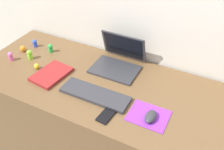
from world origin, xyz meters
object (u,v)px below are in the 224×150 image
Objects in this scene: toy_figurine_green at (51,48)px; laptop at (119,59)px; keyboard at (95,94)px; mouse at (151,116)px; cell_phone at (107,115)px; toy_figurine_yellow at (37,66)px; toy_figurine_lime at (30,54)px; notebook_pad at (51,74)px; toy_figurine_pink at (11,56)px; toy_figurine_orange at (23,49)px; toy_figurine_blue at (35,43)px.

laptop is at bearing 7.63° from toy_figurine_green.
mouse is (0.35, -0.03, 0.01)m from keyboard.
cell_phone is 0.62m from toy_figurine_yellow.
keyboard is 6.03× the size of toy_figurine_lime.
toy_figurine_lime reaches higher than keyboard.
toy_figurine_green reaches higher than notebook_pad.
toy_figurine_pink is at bearing 175.53° from keyboard.
toy_figurine_green is 0.92× the size of toy_figurine_lime.
laptop is 0.44m from notebook_pad.
toy_figurine_lime is (0.11, -0.05, 0.01)m from toy_figurine_orange.
keyboard is 0.47m from toy_figurine_yellow.
laptop is 0.66m from toy_figurine_blue.
toy_figurine_green is 1.01× the size of toy_figurine_pink.
toy_figurine_green and toy_figurine_pink have the same top height.
toy_figurine_blue is 0.92× the size of toy_figurine_pink.
toy_figurine_orange reaches higher than notebook_pad.
toy_figurine_green reaches higher than cell_phone.
notebook_pad is at bearing -19.57° from toy_figurine_lime.
cell_phone is 0.49m from notebook_pad.
toy_figurine_yellow is at bearing 170.68° from cell_phone.
toy_figurine_pink is (-0.69, 0.05, 0.02)m from keyboard.
toy_figurine_lime is 0.13m from toy_figurine_pink.
laptop is 7.94× the size of toy_figurine_yellow.
notebook_pad is 4.25× the size of toy_figurine_blue.
mouse is 0.69m from notebook_pad.
toy_figurine_green reaches higher than toy_figurine_orange.
toy_figurine_yellow is at bearing -78.24° from toy_figurine_green.
toy_figurine_blue is (-0.65, -0.06, -0.02)m from laptop.
toy_figurine_lime is at bearing -62.20° from toy_figurine_blue.
toy_figurine_pink is (-1.04, 0.08, 0.01)m from mouse.
mouse is at bearing -4.48° from toy_figurine_pink.
toy_figurine_green is at bearing 161.53° from mouse.
mouse is (0.35, -0.35, -0.03)m from laptop.
notebook_pad is (-0.69, 0.07, -0.01)m from mouse.
cell_phone is 2.80× the size of toy_figurine_orange.
toy_figurine_orange is 0.81× the size of toy_figurine_blue.
laptop is at bearing 19.13° from toy_figurine_lime.
keyboard is 0.60m from toy_figurine_lime.
toy_figurine_orange is at bearing 165.86° from keyboard.
toy_figurine_orange is at bearing 151.81° from toy_figurine_yellow.
toy_figurine_lime is 1.20× the size of toy_figurine_blue.
toy_figurine_green is (-0.04, 0.20, 0.01)m from toy_figurine_yellow.
mouse is at bearing -45.18° from laptop.
cell_phone is (0.13, -0.10, -0.01)m from keyboard.
toy_figurine_blue is at bearing 177.73° from toy_figurine_green.
toy_figurine_yellow reaches higher than notebook_pad.
keyboard is at bearing -6.65° from toy_figurine_yellow.
laptop is at bearing 30.45° from toy_figurine_yellow.
toy_figurine_yellow is 0.83× the size of toy_figurine_orange.
toy_figurine_pink is (-0.11, -0.07, -0.00)m from toy_figurine_lime.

